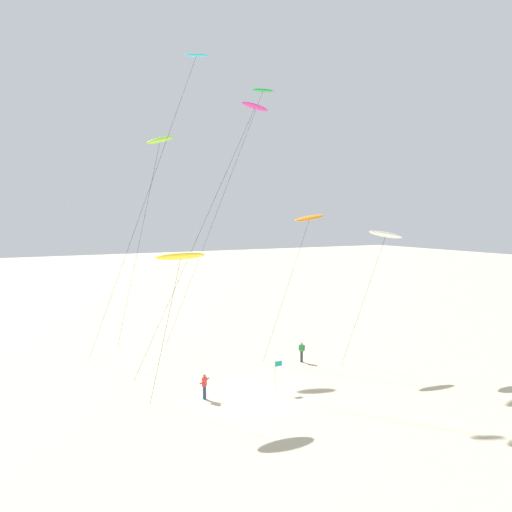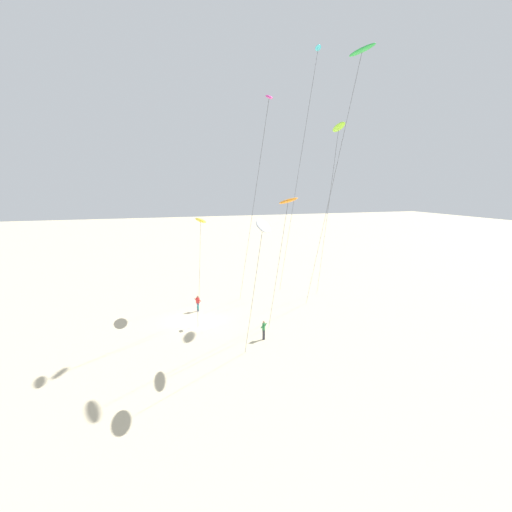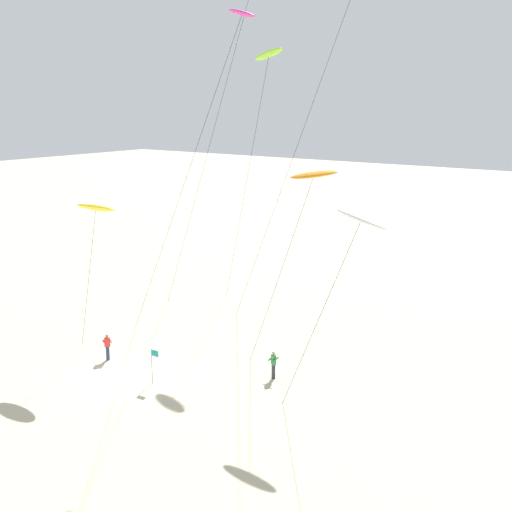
{
  "view_description": "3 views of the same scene",
  "coord_description": "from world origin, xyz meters",
  "px_view_note": "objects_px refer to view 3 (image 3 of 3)",
  "views": [
    {
      "loc": [
        -13.99,
        -26.96,
        11.84
      ],
      "look_at": [
        4.01,
        7.31,
        8.69
      ],
      "focal_mm": 32.86,
      "sensor_mm": 36.0,
      "label": 1
    },
    {
      "loc": [
        39.92,
        -7.41,
        13.23
      ],
      "look_at": [
        3.26,
        5.22,
        6.65
      ],
      "focal_mm": 30.25,
      "sensor_mm": 36.0,
      "label": 2
    },
    {
      "loc": [
        27.39,
        -25.48,
        15.9
      ],
      "look_at": [
        4.49,
        6.23,
        6.71
      ],
      "focal_mm": 47.17,
      "sensor_mm": 36.0,
      "label": 3
    }
  ],
  "objects_px": {
    "kite_magenta": "(239,21)",
    "kite_flyer_nearest": "(273,364)",
    "kite_orange": "(313,176)",
    "kite_flyer_middle": "(107,346)",
    "kite_yellow": "(95,208)",
    "kite_white": "(361,220)",
    "marker_flag": "(153,360)",
    "kite_lime": "(268,56)"
  },
  "relations": [
    {
      "from": "kite_magenta",
      "to": "kite_flyer_nearest",
      "type": "xyz_separation_m",
      "value": [
        3.65,
        -1.69,
        -19.26
      ]
    },
    {
      "from": "kite_orange",
      "to": "kite_flyer_middle",
      "type": "bearing_deg",
      "value": -156.23
    },
    {
      "from": "kite_white",
      "to": "kite_flyer_nearest",
      "type": "distance_m",
      "value": 11.82
    },
    {
      "from": "kite_magenta",
      "to": "kite_yellow",
      "type": "xyz_separation_m",
      "value": [
        -7.6,
        -4.63,
        -10.79
      ]
    },
    {
      "from": "kite_flyer_nearest",
      "to": "kite_yellow",
      "type": "bearing_deg",
      "value": -165.36
    },
    {
      "from": "kite_flyer_middle",
      "to": "kite_yellow",
      "type": "bearing_deg",
      "value": 149.5
    },
    {
      "from": "kite_white",
      "to": "marker_flag",
      "type": "xyz_separation_m",
      "value": [
        -11.58,
        -2.16,
        -8.95
      ]
    },
    {
      "from": "kite_orange",
      "to": "marker_flag",
      "type": "distance_m",
      "value": 13.68
    },
    {
      "from": "kite_flyer_middle",
      "to": "marker_flag",
      "type": "bearing_deg",
      "value": -10.99
    },
    {
      "from": "kite_orange",
      "to": "kite_flyer_nearest",
      "type": "xyz_separation_m",
      "value": [
        -1.59,
        -1.41,
        -10.9
      ]
    },
    {
      "from": "kite_flyer_nearest",
      "to": "kite_flyer_middle",
      "type": "height_order",
      "value": "same"
    },
    {
      "from": "kite_white",
      "to": "kite_lime",
      "type": "relative_size",
      "value": 0.56
    },
    {
      "from": "kite_lime",
      "to": "kite_flyer_nearest",
      "type": "relative_size",
      "value": 11.76
    },
    {
      "from": "marker_flag",
      "to": "kite_flyer_nearest",
      "type": "bearing_deg",
      "value": 42.48
    },
    {
      "from": "marker_flag",
      "to": "kite_lime",
      "type": "bearing_deg",
      "value": 101.54
    },
    {
      "from": "marker_flag",
      "to": "kite_flyer_middle",
      "type": "bearing_deg",
      "value": 169.01
    },
    {
      "from": "kite_orange",
      "to": "kite_yellow",
      "type": "height_order",
      "value": "kite_orange"
    },
    {
      "from": "kite_white",
      "to": "kite_flyer_middle",
      "type": "height_order",
      "value": "kite_white"
    },
    {
      "from": "kite_flyer_nearest",
      "to": "kite_white",
      "type": "bearing_deg",
      "value": -20.83
    },
    {
      "from": "kite_magenta",
      "to": "kite_white",
      "type": "bearing_deg",
      "value": -22.3
    },
    {
      "from": "kite_magenta",
      "to": "marker_flag",
      "type": "bearing_deg",
      "value": -102.58
    },
    {
      "from": "kite_white",
      "to": "kite_lime",
      "type": "xyz_separation_m",
      "value": [
        -14.85,
        13.83,
        8.45
      ]
    },
    {
      "from": "kite_lime",
      "to": "kite_yellow",
      "type": "xyz_separation_m",
      "value": [
        -2.92,
        -14.29,
        -9.52
      ]
    },
    {
      "from": "kite_magenta",
      "to": "kite_yellow",
      "type": "distance_m",
      "value": 13.98
    },
    {
      "from": "kite_yellow",
      "to": "kite_flyer_middle",
      "type": "relative_size",
      "value": 5.85
    },
    {
      "from": "kite_orange",
      "to": "kite_lime",
      "type": "relative_size",
      "value": 0.63
    },
    {
      "from": "kite_flyer_nearest",
      "to": "marker_flag",
      "type": "relative_size",
      "value": 0.8
    },
    {
      "from": "kite_magenta",
      "to": "kite_yellow",
      "type": "relative_size",
      "value": 2.15
    },
    {
      "from": "kite_flyer_middle",
      "to": "marker_flag",
      "type": "relative_size",
      "value": 0.8
    },
    {
      "from": "kite_yellow",
      "to": "marker_flag",
      "type": "xyz_separation_m",
      "value": [
        6.18,
        -1.7,
        -7.88
      ]
    },
    {
      "from": "kite_white",
      "to": "kite_magenta",
      "type": "height_order",
      "value": "kite_magenta"
    },
    {
      "from": "kite_white",
      "to": "kite_flyer_nearest",
      "type": "height_order",
      "value": "kite_white"
    },
    {
      "from": "kite_lime",
      "to": "kite_yellow",
      "type": "height_order",
      "value": "kite_lime"
    },
    {
      "from": "kite_magenta",
      "to": "kite_lime",
      "type": "bearing_deg",
      "value": 115.86
    },
    {
      "from": "kite_lime",
      "to": "kite_magenta",
      "type": "xyz_separation_m",
      "value": [
        4.68,
        -9.65,
        1.27
      ]
    },
    {
      "from": "kite_magenta",
      "to": "kite_flyer_nearest",
      "type": "distance_m",
      "value": 19.68
    },
    {
      "from": "kite_white",
      "to": "kite_flyer_middle",
      "type": "relative_size",
      "value": 6.59
    },
    {
      "from": "kite_orange",
      "to": "kite_white",
      "type": "relative_size",
      "value": 1.12
    },
    {
      "from": "kite_orange",
      "to": "kite_magenta",
      "type": "relative_size",
      "value": 0.59
    },
    {
      "from": "kite_lime",
      "to": "kite_flyer_nearest",
      "type": "bearing_deg",
      "value": -53.71
    },
    {
      "from": "kite_orange",
      "to": "kite_lime",
      "type": "xyz_separation_m",
      "value": [
        -9.93,
        9.93,
        7.09
      ]
    },
    {
      "from": "kite_orange",
      "to": "kite_magenta",
      "type": "height_order",
      "value": "kite_magenta"
    }
  ]
}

